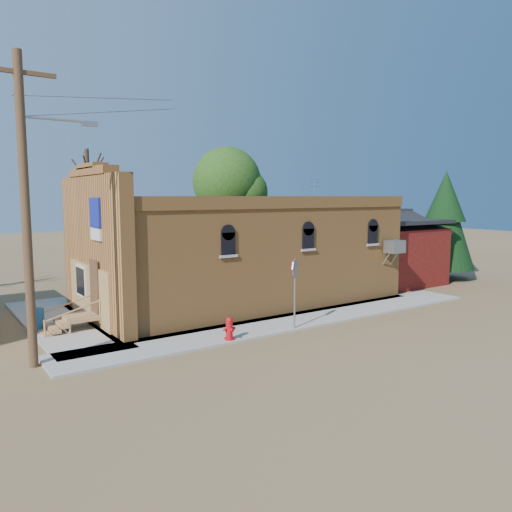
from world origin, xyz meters
TOP-DOWN VIEW (x-y plane):
  - ground at (0.00, 0.00)m, footprint 120.00×120.00m
  - sidewalk_south at (1.50, 0.90)m, footprint 19.00×2.20m
  - sidewalk_west at (-6.30, 6.00)m, footprint 2.60×10.00m
  - brick_bar at (1.64, 5.49)m, footprint 16.40×7.97m
  - red_shed at (11.50, 5.50)m, footprint 5.40×6.40m
  - utility_pole at (-8.14, 1.20)m, footprint 3.12×0.26m
  - tree_bare_near at (-3.00, 13.00)m, footprint 2.80×2.80m
  - tree_leafy at (6.00, 13.50)m, footprint 4.40×4.40m
  - evergreen_tree at (15.50, 4.00)m, footprint 3.60×3.60m
  - fire_hydrant at (-2.13, 0.08)m, footprint 0.46×0.44m
  - stop_sign at (0.69, 0.00)m, footprint 0.62×0.46m
  - trash_barrel at (-7.30, 5.27)m, footprint 0.66×0.66m

SIDE VIEW (x-z plane):
  - ground at x=0.00m, z-range 0.00..0.00m
  - sidewalk_south at x=1.50m, z-range 0.00..0.08m
  - sidewalk_west at x=-6.30m, z-range 0.00..0.08m
  - trash_barrel at x=-7.30m, z-range 0.08..0.86m
  - fire_hydrant at x=-2.13m, z-range 0.07..0.87m
  - stop_sign at x=0.69m, z-range 0.79..3.42m
  - red_shed at x=11.50m, z-range 0.12..4.42m
  - brick_bar at x=1.64m, z-range -0.81..5.49m
  - evergreen_tree at x=15.50m, z-range 0.46..6.96m
  - utility_pole at x=-8.14m, z-range 0.27..9.27m
  - tree_leafy at x=6.00m, z-range 1.86..10.01m
  - tree_bare_near at x=-3.00m, z-range 2.14..9.79m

